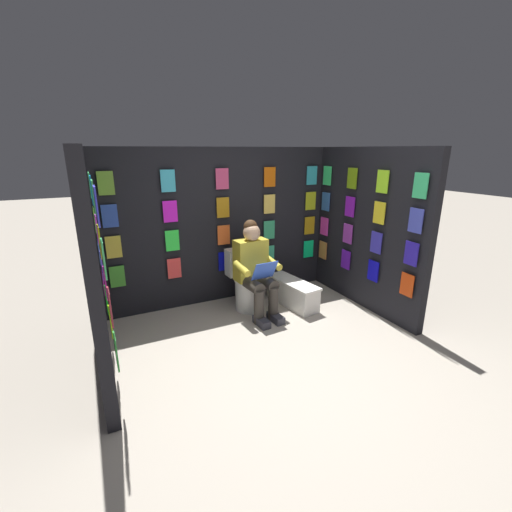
# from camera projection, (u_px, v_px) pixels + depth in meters

# --- Properties ---
(ground_plane) EXTENTS (30.00, 30.00, 0.00)m
(ground_plane) POSITION_uv_depth(u_px,v_px,m) (299.00, 373.00, 3.26)
(ground_plane) COLOR #B2A899
(display_wall_back) EXTENTS (3.22, 0.14, 2.04)m
(display_wall_back) POSITION_uv_depth(u_px,v_px,m) (221.00, 226.00, 4.65)
(display_wall_back) COLOR black
(display_wall_back) RESTS_ON ground
(display_wall_left) EXTENTS (0.14, 1.92, 2.04)m
(display_wall_left) POSITION_uv_depth(u_px,v_px,m) (367.00, 230.00, 4.45)
(display_wall_left) COLOR black
(display_wall_left) RESTS_ON ground
(display_wall_right) EXTENTS (0.14, 1.92, 2.04)m
(display_wall_right) POSITION_uv_depth(u_px,v_px,m) (92.00, 265.00, 3.11)
(display_wall_right) COLOR black
(display_wall_right) RESTS_ON ground
(toilet) EXTENTS (0.42, 0.57, 0.77)m
(toilet) POSITION_uv_depth(u_px,v_px,m) (247.00, 283.00, 4.55)
(toilet) COLOR white
(toilet) RESTS_ON ground
(person_reading) EXTENTS (0.54, 0.70, 1.19)m
(person_reading) POSITION_uv_depth(u_px,v_px,m) (255.00, 269.00, 4.28)
(person_reading) COLOR gold
(person_reading) RESTS_ON ground
(comic_longbox_near) EXTENTS (0.39, 0.85, 0.34)m
(comic_longbox_near) POSITION_uv_depth(u_px,v_px,m) (293.00, 293.00, 4.65)
(comic_longbox_near) COLOR white
(comic_longbox_near) RESTS_ON ground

